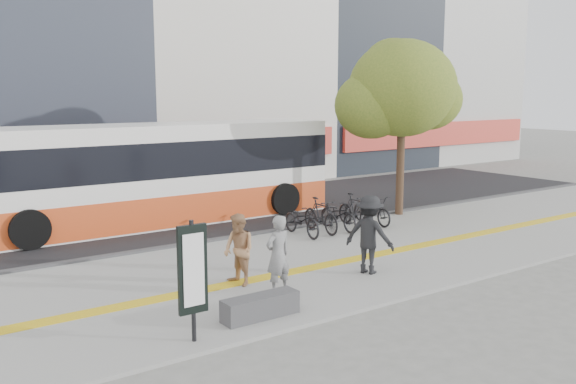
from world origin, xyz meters
TOP-DOWN VIEW (x-y plane):
  - ground at (0.00, 0.00)m, footprint 120.00×120.00m
  - sidewalk at (0.00, 1.50)m, footprint 40.00×7.00m
  - tactile_strip at (0.00, 1.00)m, footprint 40.00×0.45m
  - street at (0.00, 9.00)m, footprint 40.00×8.00m
  - curb at (0.00, 5.00)m, footprint 40.00×0.25m
  - bench at (-2.60, -1.20)m, footprint 1.60×0.45m
  - signboard at (-4.20, -1.51)m, footprint 0.55×0.10m
  - street_tree at (7.18, 4.82)m, footprint 4.40×3.80m
  - bus at (-0.54, 8.50)m, footprint 12.58×2.98m
  - bicycle_row at (3.75, 4.00)m, footprint 3.70×1.92m
  - seated_woman at (-1.50, -0.21)m, footprint 0.69×0.49m
  - pedestrian_tan at (-1.85, 0.85)m, footprint 0.70×0.86m
  - pedestrian_dark at (1.24, -0.15)m, footprint 1.17×1.43m

SIDE VIEW (x-z plane):
  - ground at x=0.00m, z-range 0.00..0.00m
  - street at x=0.00m, z-range 0.00..0.06m
  - sidewalk at x=0.00m, z-range 0.00..0.08m
  - curb at x=0.00m, z-range 0.00..0.14m
  - tactile_strip at x=0.00m, z-range 0.08..0.09m
  - bench at x=-2.60m, z-range 0.08..0.53m
  - bicycle_row at x=3.75m, z-range 0.05..1.14m
  - pedestrian_tan at x=-1.85m, z-range 0.08..1.73m
  - seated_woman at x=-1.50m, z-range 0.08..1.84m
  - pedestrian_dark at x=1.24m, z-range 0.08..2.00m
  - signboard at x=-4.20m, z-range 0.27..2.47m
  - bus at x=-0.54m, z-range -0.04..3.31m
  - street_tree at x=7.18m, z-range 1.36..7.67m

